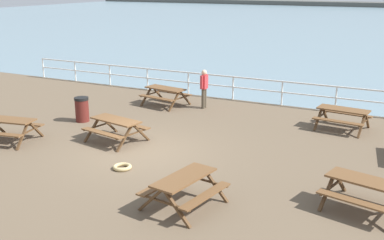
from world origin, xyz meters
The scene contains 12 objects.
ground_plane centered at (0.00, 0.00, -0.10)m, with size 30.00×24.00×0.20m, color brown.
sea_band centered at (0.00, 52.75, 0.00)m, with size 142.00×90.00×0.01m, color gray.
seaward_railing centered at (0.00, 7.75, 0.76)m, with size 23.07×0.07×1.08m.
picnic_table_near_left centered at (-2.22, 5.43, 0.58)m, with size 2.02×1.79×0.80m.
picnic_table_near_right centered at (5.31, 5.32, 0.58)m, with size 1.95×1.71×0.80m.
picnic_table_mid_centre centered at (-4.51, -1.18, 0.58)m, with size 2.06×1.83×0.80m.
picnic_table_far_left centered at (3.06, -2.80, 0.58)m, with size 1.78×2.01×0.80m.
picnic_table_seaward centered at (-1.26, 0.45, 0.58)m, with size 2.04×1.82×0.80m.
picnic_table_corner centered at (6.96, -1.03, 0.58)m, with size 2.09×1.87×0.80m.
visitor centered at (-0.51, 5.75, 0.95)m, with size 0.23×0.53×1.66m.
litter_bin centered at (-3.85, 1.82, 0.48)m, with size 0.55×0.55×0.95m.
rope_coil centered at (0.34, -1.51, 0.06)m, with size 0.55×0.55×0.11m, color tan.
Camera 1 is at (7.97, -12.05, 5.25)m, focal length 44.55 mm.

